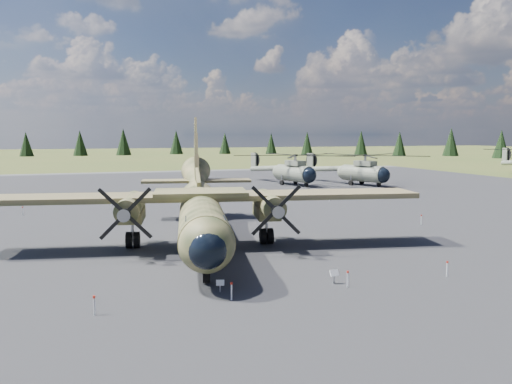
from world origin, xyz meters
name	(u,v)px	position (x,y,z in m)	size (l,w,h in m)	color
ground	(234,237)	(0.00, 0.00, 0.00)	(500.00, 500.00, 0.00)	brown
apron	(204,217)	(0.00, 10.00, 0.00)	(120.00, 120.00, 0.04)	#535358
transport_plane	(200,205)	(-2.80, -1.43, 2.78)	(29.39, 26.43, 9.69)	#303A1F
helicopter_near	(293,163)	(19.08, 33.87, 3.31)	(22.52, 23.43, 4.67)	slate
helicopter_mid	(362,163)	(28.77, 30.36, 3.29)	(23.71, 23.71, 4.64)	slate
info_placard_left	(220,284)	(-4.20, -12.20, 0.41)	(0.42, 0.27, 0.62)	gray
info_placard_right	(334,274)	(1.66, -12.72, 0.49)	(0.49, 0.24, 0.74)	gray
barrier_fence	(228,231)	(-0.46, -0.08, 0.51)	(33.12, 29.62, 0.85)	silver
treeline	(225,182)	(-2.38, -6.42, 4.79)	(326.81, 329.64, 10.94)	black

